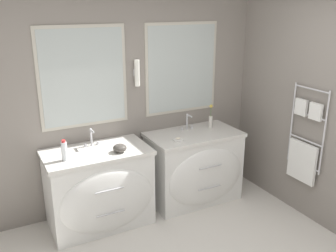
{
  "coord_description": "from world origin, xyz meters",
  "views": [
    {
      "loc": [
        -1.52,
        -1.88,
        2.35
      ],
      "look_at": [
        0.2,
        1.42,
        1.12
      ],
      "focal_mm": 40.0,
      "sensor_mm": 36.0,
      "label": 1
    }
  ],
  "objects_px": {
    "toiletry_bottle": "(64,151)",
    "flower_vase": "(211,119)",
    "amenity_bowl": "(120,148)",
    "vanity_left": "(100,189)",
    "vanity_right": "(195,167)"
  },
  "relations": [
    {
      "from": "toiletry_bottle",
      "to": "flower_vase",
      "type": "xyz_separation_m",
      "value": [
        1.84,
        0.19,
        0.01
      ]
    },
    {
      "from": "toiletry_bottle",
      "to": "amenity_bowl",
      "type": "height_order",
      "value": "toiletry_bottle"
    },
    {
      "from": "toiletry_bottle",
      "to": "amenity_bowl",
      "type": "distance_m",
      "value": 0.56
    },
    {
      "from": "vanity_left",
      "to": "flower_vase",
      "type": "height_order",
      "value": "flower_vase"
    },
    {
      "from": "vanity_right",
      "to": "flower_vase",
      "type": "height_order",
      "value": "flower_vase"
    },
    {
      "from": "toiletry_bottle",
      "to": "flower_vase",
      "type": "height_order",
      "value": "flower_vase"
    },
    {
      "from": "amenity_bowl",
      "to": "flower_vase",
      "type": "xyz_separation_m",
      "value": [
        1.28,
        0.23,
        0.07
      ]
    },
    {
      "from": "amenity_bowl",
      "to": "flower_vase",
      "type": "bearing_deg",
      "value": 10.28
    },
    {
      "from": "flower_vase",
      "to": "toiletry_bottle",
      "type": "bearing_deg",
      "value": -174.23
    },
    {
      "from": "toiletry_bottle",
      "to": "amenity_bowl",
      "type": "relative_size",
      "value": 1.5
    },
    {
      "from": "vanity_left",
      "to": "flower_vase",
      "type": "bearing_deg",
      "value": 4.7
    },
    {
      "from": "vanity_left",
      "to": "vanity_right",
      "type": "height_order",
      "value": "same"
    },
    {
      "from": "vanity_left",
      "to": "toiletry_bottle",
      "type": "xyz_separation_m",
      "value": [
        -0.35,
        -0.06,
        0.53
      ]
    },
    {
      "from": "vanity_left",
      "to": "flower_vase",
      "type": "distance_m",
      "value": 1.59
    },
    {
      "from": "vanity_left",
      "to": "flower_vase",
      "type": "relative_size",
      "value": 3.74
    }
  ]
}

